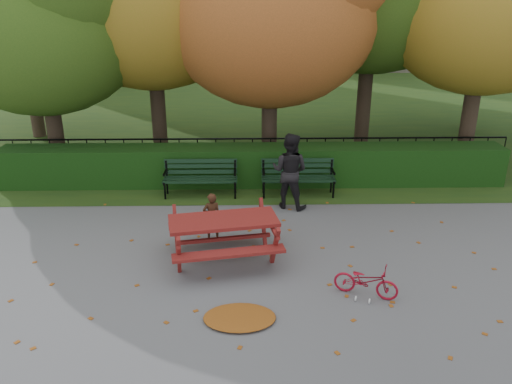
{
  "coord_description": "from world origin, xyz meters",
  "views": [
    {
      "loc": [
        -0.18,
        -7.88,
        4.59
      ],
      "look_at": [
        0.01,
        1.3,
        1.0
      ],
      "focal_mm": 35.0,
      "sensor_mm": 36.0,
      "label": 1
    }
  ],
  "objects_px": {
    "child": "(212,217)",
    "bicycle": "(366,281)",
    "bench_left": "(201,175)",
    "bench_right": "(298,174)",
    "tree_a": "(45,0)",
    "adult": "(290,171)",
    "picnic_table": "(224,228)"
  },
  "relations": [
    {
      "from": "bicycle",
      "to": "tree_a",
      "type": "bearing_deg",
      "value": 69.65
    },
    {
      "from": "tree_a",
      "to": "child",
      "type": "relative_size",
      "value": 7.46
    },
    {
      "from": "tree_a",
      "to": "bench_right",
      "type": "distance_m",
      "value": 7.69
    },
    {
      "from": "adult",
      "to": "bench_right",
      "type": "bearing_deg",
      "value": -84.95
    },
    {
      "from": "picnic_table",
      "to": "adult",
      "type": "distance_m",
      "value": 2.9
    },
    {
      "from": "bench_right",
      "to": "child",
      "type": "xyz_separation_m",
      "value": [
        -1.97,
        -2.47,
        -0.02
      ]
    },
    {
      "from": "adult",
      "to": "picnic_table",
      "type": "bearing_deg",
      "value": 85.01
    },
    {
      "from": "tree_a",
      "to": "bicycle",
      "type": "height_order",
      "value": "tree_a"
    },
    {
      "from": "tree_a",
      "to": "bench_right",
      "type": "relative_size",
      "value": 4.16
    },
    {
      "from": "bench_right",
      "to": "picnic_table",
      "type": "relative_size",
      "value": 0.81
    },
    {
      "from": "bench_left",
      "to": "adult",
      "type": "height_order",
      "value": "adult"
    },
    {
      "from": "tree_a",
      "to": "picnic_table",
      "type": "distance_m",
      "value": 7.94
    },
    {
      "from": "tree_a",
      "to": "adult",
      "type": "height_order",
      "value": "tree_a"
    },
    {
      "from": "tree_a",
      "to": "bench_left",
      "type": "bearing_deg",
      "value": -25.76
    },
    {
      "from": "bench_left",
      "to": "bicycle",
      "type": "bearing_deg",
      "value": -56.12
    },
    {
      "from": "picnic_table",
      "to": "bicycle",
      "type": "bearing_deg",
      "value": -38.17
    },
    {
      "from": "picnic_table",
      "to": "adult",
      "type": "relative_size",
      "value": 1.25
    },
    {
      "from": "tree_a",
      "to": "bench_left",
      "type": "xyz_separation_m",
      "value": [
        3.89,
        -1.88,
        -4.0
      ]
    },
    {
      "from": "bench_left",
      "to": "bench_right",
      "type": "height_order",
      "value": "same"
    },
    {
      "from": "picnic_table",
      "to": "bicycle",
      "type": "relative_size",
      "value": 2.11
    },
    {
      "from": "picnic_table",
      "to": "child",
      "type": "bearing_deg",
      "value": 97.37
    },
    {
      "from": "tree_a",
      "to": "child",
      "type": "distance_m",
      "value": 7.32
    },
    {
      "from": "bench_left",
      "to": "child",
      "type": "relative_size",
      "value": 1.79
    },
    {
      "from": "bench_right",
      "to": "adult",
      "type": "xyz_separation_m",
      "value": [
        -0.28,
        -0.8,
        0.37
      ]
    },
    {
      "from": "child",
      "to": "bicycle",
      "type": "height_order",
      "value": "child"
    },
    {
      "from": "tree_a",
      "to": "bench_left",
      "type": "relative_size",
      "value": 4.16
    },
    {
      "from": "bench_left",
      "to": "bench_right",
      "type": "relative_size",
      "value": 1.0
    },
    {
      "from": "tree_a",
      "to": "picnic_table",
      "type": "bearing_deg",
      "value": -48.55
    },
    {
      "from": "bench_left",
      "to": "bench_right",
      "type": "xyz_separation_m",
      "value": [
        2.4,
        0.0,
        0.0
      ]
    },
    {
      "from": "bench_right",
      "to": "adult",
      "type": "height_order",
      "value": "adult"
    },
    {
      "from": "bench_left",
      "to": "bicycle",
      "type": "height_order",
      "value": "bench_left"
    },
    {
      "from": "child",
      "to": "adult",
      "type": "distance_m",
      "value": 2.4
    }
  ]
}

